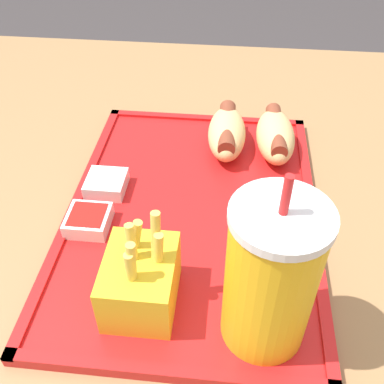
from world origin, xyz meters
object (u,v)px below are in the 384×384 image
object	(u,v)px
hot_dog_far	(275,135)
sauce_cup_ketchup	(88,220)
soda_cup	(271,278)
fries_carton	(141,280)
sauce_cup_mayo	(106,183)
hot_dog_near	(227,132)

from	to	relation	value
hot_dog_far	sauce_cup_ketchup	xyz separation A→B (m)	(0.17, -0.22, -0.02)
soda_cup	fries_carton	world-z (taller)	soda_cup
hot_dog_far	fries_carton	xyz separation A→B (m)	(0.27, -0.14, 0.01)
soda_cup	sauce_cup_ketchup	bearing A→B (deg)	-119.83
sauce_cup_mayo	sauce_cup_ketchup	world-z (taller)	same
hot_dog_far	fries_carton	world-z (taller)	fries_carton
fries_carton	sauce_cup_mayo	size ratio (longest dim) A/B	2.29
sauce_cup_mayo	soda_cup	bearing A→B (deg)	47.15
hot_dog_near	fries_carton	size ratio (longest dim) A/B	1.05
fries_carton	soda_cup	bearing A→B (deg)	80.44
hot_dog_far	fries_carton	bearing A→B (deg)	-27.22
hot_dog_far	sauce_cup_ketchup	world-z (taller)	hot_dog_far
hot_dog_far	hot_dog_near	distance (m)	0.07
hot_dog_far	fries_carton	size ratio (longest dim) A/B	1.06
hot_dog_near	sauce_cup_ketchup	distance (m)	0.23
soda_cup	hot_dog_far	xyz separation A→B (m)	(-0.29, 0.02, -0.05)
hot_dog_far	hot_dog_near	size ratio (longest dim) A/B	1.01
soda_cup	sauce_cup_mayo	bearing A→B (deg)	-132.85
soda_cup	hot_dog_near	distance (m)	0.30
hot_dog_far	hot_dog_near	bearing A→B (deg)	-90.00
hot_dog_near	sauce_cup_mayo	size ratio (longest dim) A/B	2.41
hot_dog_far	fries_carton	distance (m)	0.30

